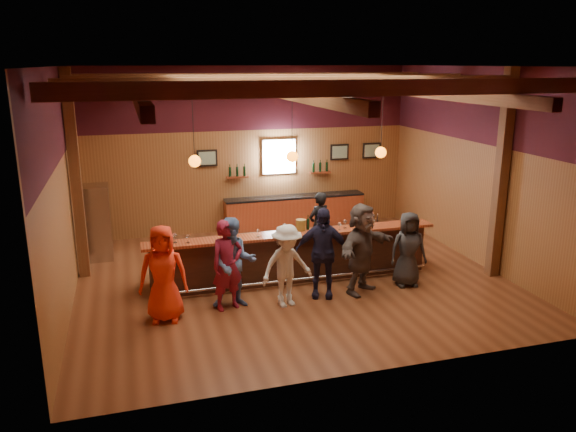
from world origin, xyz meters
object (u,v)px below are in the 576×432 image
Objects in this scene: customer_brown at (362,248)px; customer_dark at (408,249)px; back_bar_cabinet at (295,212)px; customer_orange at (163,274)px; bottle_a at (308,224)px; customer_redvest at (227,265)px; bartender at (319,226)px; customer_white at (287,266)px; customer_navy at (322,253)px; ice_bucket at (301,225)px; customer_denim at (234,263)px; stainless_fridge at (96,223)px; bar_counter at (291,254)px.

customer_dark is (1.09, 0.07, -0.14)m from customer_brown.
back_bar_cabinet is at bearing 110.23° from customer_dark.
bottle_a is (3.15, 1.25, 0.33)m from customer_orange.
customer_orange is 1.03× the size of customer_redvest.
customer_brown reaches higher than back_bar_cabinet.
customer_redvest is 2.76m from customer_brown.
customer_brown reaches higher than bottle_a.
bartender reaches higher than customer_dark.
bottle_a reaches higher than back_bar_cabinet.
customer_white reaches higher than bottle_a.
ice_bucket is at bearing 117.43° from customer_navy.
customer_denim is (0.14, 0.05, 0.01)m from customer_redvest.
customer_white is (3.61, -3.90, -0.08)m from stainless_fridge.
customer_navy is at bearing -92.27° from bottle_a.
stainless_fridge is at bearing 148.35° from ice_bucket.
customer_denim is at bearing -159.69° from customer_navy.
customer_redvest is 5.55× the size of bottle_a.
stainless_fridge reaches higher than ice_bucket.
stainless_fridge is 1.10× the size of customer_white.
customer_redvest is at bearing -151.17° from bottle_a.
bottle_a is (0.17, 0.02, 0.01)m from ice_bucket.
customer_redvest reaches higher than bottle_a.
bar_counter is 3.36× the size of customer_brown.
customer_dark reaches higher than back_bar_cabinet.
bottle_a is at bearing 44.11° from customer_white.
customer_navy is at bearing 8.43° from customer_denim.
bottle_a reaches higher than bar_counter.
customer_denim reaches higher than back_bar_cabinet.
customer_navy is (1.91, 0.05, 0.05)m from customer_redvest.
bartender is (3.80, 2.36, -0.08)m from customer_orange.
ice_bucket is at bearing -48.57° from bar_counter.
stainless_fridge is at bearing 160.74° from customer_navy.
customer_dark is at bearing 21.91° from customer_navy.
customer_denim is 1.11× the size of customer_dark.
bar_counter is 1.40m from bartender.
customer_white is 1.02× the size of customer_dark.
customer_redvest reaches higher than back_bar_cabinet.
customer_white is (0.97, -0.25, -0.07)m from customer_denim.
customer_orange is 4.48m from bartender.
bartender is at bearing 23.29° from customer_redvest.
stainless_fridge is at bearing 149.53° from bottle_a.
customer_white is 2.82m from bartender.
bottle_a is at bearing 38.94° from bartender.
stainless_fridge is 4.50m from customer_denim.
customer_redvest reaches higher than bar_counter.
back_bar_cabinet is at bearing 99.76° from customer_navy.
bar_counter is 3.60× the size of customer_redvest.
ice_bucket is 0.17m from bottle_a.
stainless_fridge is 7.29m from customer_dark.
stainless_fridge is 1.01× the size of customer_denim.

